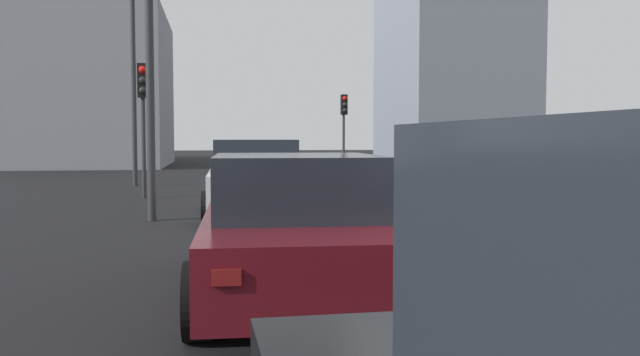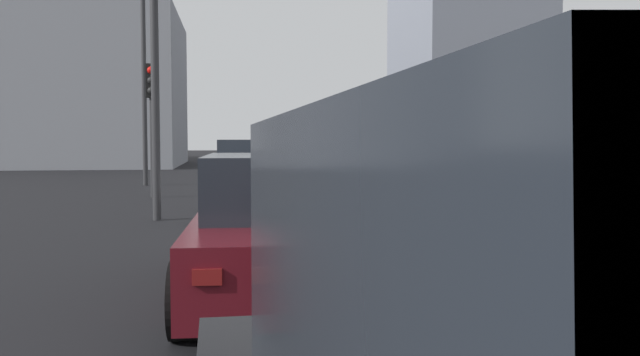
{
  "view_description": "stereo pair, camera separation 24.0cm",
  "coord_description": "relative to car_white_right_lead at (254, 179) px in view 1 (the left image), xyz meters",
  "views": [
    {
      "loc": [
        -5.5,
        2.48,
        1.61
      ],
      "look_at": [
        4.04,
        0.95,
        1.02
      ],
      "focal_mm": 36.86,
      "sensor_mm": 36.0,
      "label": 1
    },
    {
      "loc": [
        -5.53,
        2.24,
        1.61
      ],
      "look_at": [
        4.04,
        0.95,
        1.02
      ],
      "focal_mm": 36.86,
      "sensor_mm": 36.0,
      "label": 2
    }
  ],
  "objects": [
    {
      "name": "ground_plane",
      "position": [
        -8.01,
        -1.68,
        -0.86
      ],
      "size": [
        160.0,
        160.0,
        0.2
      ],
      "primitive_type": "cube",
      "color": "black"
    },
    {
      "name": "car_white_right_lead",
      "position": [
        0.0,
        0.0,
        0.0
      ],
      "size": [
        4.31,
        2.12,
        1.58
      ],
      "rotation": [
        0.0,
        0.0,
        -0.02
      ],
      "color": "silver",
      "rests_on": "ground_plane"
    },
    {
      "name": "car_maroon_right_second",
      "position": [
        -7.05,
        0.02,
        -0.05
      ],
      "size": [
        4.36,
        2.09,
        1.45
      ],
      "rotation": [
        0.0,
        0.0,
        -0.04
      ],
      "color": "#510F16",
      "rests_on": "ground_plane"
    },
    {
      "name": "traffic_light_near_left",
      "position": [
        15.52,
        -4.95,
        1.81
      ],
      "size": [
        0.32,
        0.3,
        3.55
      ],
      "rotation": [
        0.0,
        0.0,
        3.23
      ],
      "color": "#2D2D30",
      "rests_on": "ground_plane"
    },
    {
      "name": "traffic_light_near_right",
      "position": [
        4.51,
        2.67,
        1.83
      ],
      "size": [
        0.32,
        0.3,
        3.58
      ],
      "rotation": [
        0.0,
        0.0,
        3.26
      ],
      "color": "#2D2D30",
      "rests_on": "ground_plane"
    },
    {
      "name": "street_lamp_kerbside",
      "position": [
        9.17,
        3.45,
        4.38
      ],
      "size": [
        0.56,
        0.36,
        8.93
      ],
      "color": "#2D2D30",
      "rests_on": "ground_plane"
    },
    {
      "name": "building_facade_left",
      "position": [
        31.08,
        -15.68,
        7.19
      ],
      "size": [
        11.64,
        8.33,
        15.9
      ],
      "primitive_type": "cube",
      "color": "gray",
      "rests_on": "ground_plane"
    },
    {
      "name": "building_facade_center",
      "position": [
        26.32,
        8.32,
        3.6
      ],
      "size": [
        11.8,
        9.55,
        8.71
      ],
      "primitive_type": "cube",
      "color": "gray",
      "rests_on": "ground_plane"
    },
    {
      "name": "building_facade_right",
      "position": [
        34.69,
        14.32,
        3.99
      ],
      "size": [
        10.96,
        11.15,
        9.48
      ],
      "primitive_type": "cube",
      "color": "slate",
      "rests_on": "ground_plane"
    }
  ]
}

